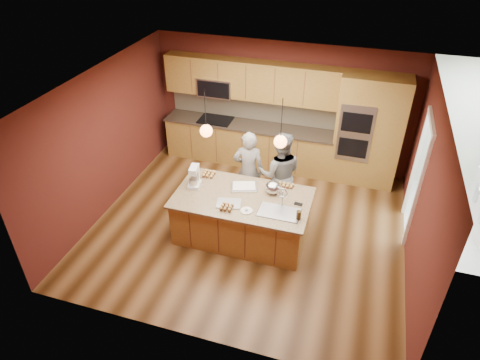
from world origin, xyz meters
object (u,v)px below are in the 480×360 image
(person_right, at_px, (280,174))
(mixing_bowl, at_px, (273,187))
(person_left, at_px, (248,171))
(island, at_px, (243,216))
(stand_mixer, at_px, (194,178))

(person_right, height_order, mixing_bowl, person_right)
(person_left, relative_size, person_right, 0.96)
(person_left, bearing_deg, person_right, 169.17)
(island, height_order, mixing_bowl, island)
(stand_mixer, distance_m, mixing_bowl, 1.37)
(person_left, height_order, person_right, person_right)
(person_left, xyz_separation_m, stand_mixer, (-0.74, -0.82, 0.21))
(person_right, relative_size, mixing_bowl, 6.12)
(island, height_order, stand_mixer, stand_mixer)
(stand_mixer, bearing_deg, island, -14.01)
(island, relative_size, person_left, 1.44)
(stand_mixer, bearing_deg, person_left, 39.08)
(island, distance_m, person_right, 1.07)
(person_left, bearing_deg, mixing_bowl, 123.79)
(island, distance_m, mixing_bowl, 0.74)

